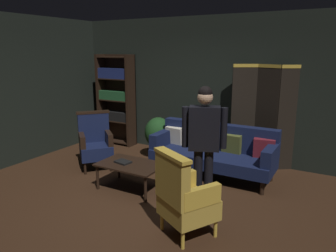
{
  "coord_description": "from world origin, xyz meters",
  "views": [
    {
      "loc": [
        2.49,
        -3.6,
        2.15
      ],
      "look_at": [
        0.0,
        0.8,
        0.95
      ],
      "focal_mm": 34.44,
      "sensor_mm": 36.0,
      "label": 1
    }
  ],
  "objects_px": {
    "coffee_table": "(131,166)",
    "standing_figure": "(204,138)",
    "velvet_couch": "(214,150)",
    "potted_plant": "(158,135)",
    "book_black_cloth": "(123,162)",
    "armchair_gilt_accent": "(184,197)",
    "armchair_wing_left": "(95,142)",
    "bookshelf": "(116,98)",
    "folding_screen": "(266,115)"
  },
  "relations": [
    {
      "from": "velvet_couch",
      "to": "coffee_table",
      "type": "relative_size",
      "value": 2.12
    },
    {
      "from": "potted_plant",
      "to": "coffee_table",
      "type": "bearing_deg",
      "value": -74.53
    },
    {
      "from": "velvet_couch",
      "to": "potted_plant",
      "type": "xyz_separation_m",
      "value": [
        -1.33,
        0.32,
        0.03
      ]
    },
    {
      "from": "bookshelf",
      "to": "armchair_gilt_accent",
      "type": "relative_size",
      "value": 1.97
    },
    {
      "from": "folding_screen",
      "to": "book_black_cloth",
      "type": "distance_m",
      "value": 2.75
    },
    {
      "from": "armchair_wing_left",
      "to": "standing_figure",
      "type": "bearing_deg",
      "value": -12.38
    },
    {
      "from": "potted_plant",
      "to": "armchair_gilt_accent",
      "type": "bearing_deg",
      "value": -52.82
    },
    {
      "from": "folding_screen",
      "to": "armchair_gilt_accent",
      "type": "xyz_separation_m",
      "value": [
        -0.26,
        -2.82,
        -0.5
      ]
    },
    {
      "from": "coffee_table",
      "to": "book_black_cloth",
      "type": "xyz_separation_m",
      "value": [
        -0.13,
        -0.03,
        0.06
      ]
    },
    {
      "from": "standing_figure",
      "to": "folding_screen",
      "type": "bearing_deg",
      "value": 81.49
    },
    {
      "from": "book_black_cloth",
      "to": "armchair_wing_left",
      "type": "bearing_deg",
      "value": 153.98
    },
    {
      "from": "coffee_table",
      "to": "potted_plant",
      "type": "relative_size",
      "value": 1.2
    },
    {
      "from": "bookshelf",
      "to": "book_black_cloth",
      "type": "distance_m",
      "value": 2.67
    },
    {
      "from": "bookshelf",
      "to": "standing_figure",
      "type": "relative_size",
      "value": 1.2
    },
    {
      "from": "folding_screen",
      "to": "book_black_cloth",
      "type": "xyz_separation_m",
      "value": [
        -1.69,
        -2.09,
        -0.55
      ]
    },
    {
      "from": "folding_screen",
      "to": "armchair_gilt_accent",
      "type": "height_order",
      "value": "folding_screen"
    },
    {
      "from": "bookshelf",
      "to": "standing_figure",
      "type": "bearing_deg",
      "value": -33.42
    },
    {
      "from": "velvet_couch",
      "to": "book_black_cloth",
      "type": "distance_m",
      "value": 1.61
    },
    {
      "from": "armchair_wing_left",
      "to": "potted_plant",
      "type": "distance_m",
      "value": 1.28
    },
    {
      "from": "folding_screen",
      "to": "armchair_gilt_accent",
      "type": "relative_size",
      "value": 1.83
    },
    {
      "from": "folding_screen",
      "to": "velvet_couch",
      "type": "height_order",
      "value": "folding_screen"
    },
    {
      "from": "standing_figure",
      "to": "book_black_cloth",
      "type": "distance_m",
      "value": 1.5
    },
    {
      "from": "bookshelf",
      "to": "potted_plant",
      "type": "xyz_separation_m",
      "value": [
        1.37,
        -0.42,
        -0.6
      ]
    },
    {
      "from": "armchair_wing_left",
      "to": "armchair_gilt_accent",
      "type": "bearing_deg",
      "value": -26.52
    },
    {
      "from": "coffee_table",
      "to": "armchair_wing_left",
      "type": "relative_size",
      "value": 0.96
    },
    {
      "from": "book_black_cloth",
      "to": "coffee_table",
      "type": "bearing_deg",
      "value": 12.03
    },
    {
      "from": "folding_screen",
      "to": "velvet_couch",
      "type": "distance_m",
      "value": 1.2
    },
    {
      "from": "bookshelf",
      "to": "armchair_wing_left",
      "type": "height_order",
      "value": "bookshelf"
    },
    {
      "from": "standing_figure",
      "to": "book_black_cloth",
      "type": "height_order",
      "value": "standing_figure"
    },
    {
      "from": "velvet_couch",
      "to": "armchair_wing_left",
      "type": "relative_size",
      "value": 2.04
    },
    {
      "from": "folding_screen",
      "to": "velvet_couch",
      "type": "relative_size",
      "value": 0.9
    },
    {
      "from": "standing_figure",
      "to": "book_black_cloth",
      "type": "xyz_separation_m",
      "value": [
        -1.38,
        0.03,
        -0.59
      ]
    },
    {
      "from": "bookshelf",
      "to": "book_black_cloth",
      "type": "bearing_deg",
      "value": -49.85
    },
    {
      "from": "armchair_wing_left",
      "to": "book_black_cloth",
      "type": "height_order",
      "value": "armchair_wing_left"
    },
    {
      "from": "bookshelf",
      "to": "velvet_couch",
      "type": "bearing_deg",
      "value": -15.27
    },
    {
      "from": "folding_screen",
      "to": "armchair_wing_left",
      "type": "distance_m",
      "value": 3.18
    },
    {
      "from": "potted_plant",
      "to": "book_black_cloth",
      "type": "height_order",
      "value": "potted_plant"
    },
    {
      "from": "velvet_couch",
      "to": "armchair_wing_left",
      "type": "height_order",
      "value": "armchair_wing_left"
    },
    {
      "from": "standing_figure",
      "to": "armchair_gilt_accent",
      "type": "bearing_deg",
      "value": -85.08
    },
    {
      "from": "coffee_table",
      "to": "standing_figure",
      "type": "xyz_separation_m",
      "value": [
        1.25,
        -0.06,
        0.65
      ]
    },
    {
      "from": "potted_plant",
      "to": "velvet_couch",
      "type": "bearing_deg",
      "value": -13.35
    },
    {
      "from": "bookshelf",
      "to": "folding_screen",
      "type": "bearing_deg",
      "value": 1.96
    },
    {
      "from": "armchair_gilt_accent",
      "to": "bookshelf",
      "type": "bearing_deg",
      "value": 138.93
    },
    {
      "from": "folding_screen",
      "to": "coffee_table",
      "type": "distance_m",
      "value": 2.66
    },
    {
      "from": "bookshelf",
      "to": "armchair_gilt_accent",
      "type": "height_order",
      "value": "bookshelf"
    },
    {
      "from": "standing_figure",
      "to": "potted_plant",
      "type": "distance_m",
      "value": 2.37
    },
    {
      "from": "coffee_table",
      "to": "armchair_gilt_accent",
      "type": "height_order",
      "value": "armchair_gilt_accent"
    },
    {
      "from": "velvet_couch",
      "to": "book_black_cloth",
      "type": "xyz_separation_m",
      "value": [
        -1.03,
        -1.24,
        -0.02
      ]
    },
    {
      "from": "standing_figure",
      "to": "bookshelf",
      "type": "bearing_deg",
      "value": 146.58
    },
    {
      "from": "folding_screen",
      "to": "potted_plant",
      "type": "bearing_deg",
      "value": -164.88
    }
  ]
}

